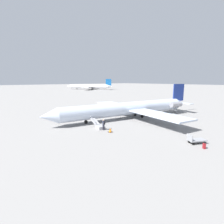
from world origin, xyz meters
name	(u,v)px	position (x,y,z in m)	size (l,w,h in m)	color
ground_plane	(128,118)	(0.00, 0.00, 0.00)	(600.00, 600.00, 0.00)	gray
airplane_main	(132,108)	(-1.00, 0.18, 2.08)	(35.24, 27.30, 6.99)	silver
airplane_far_left	(89,86)	(-56.89, -101.56, 2.63)	(29.63, 33.53, 8.84)	silver
boarding_stairs	(99,126)	(9.22, 2.30, 0.38)	(1.68, 4.13, 1.73)	#99999E
passenger	(104,124)	(9.33, 3.75, 1.00)	(0.38, 0.56, 1.74)	#23232D
luggage_cart	(196,140)	(4.13, 16.12, 0.46)	(2.46, 2.02, 1.22)	gray
suitcase	(204,146)	(5.11, 17.52, 0.33)	(0.40, 0.42, 0.88)	maroon
traffic_cone_near_stairs	(110,130)	(9.25, 5.33, 0.31)	(0.61, 0.61, 0.67)	black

